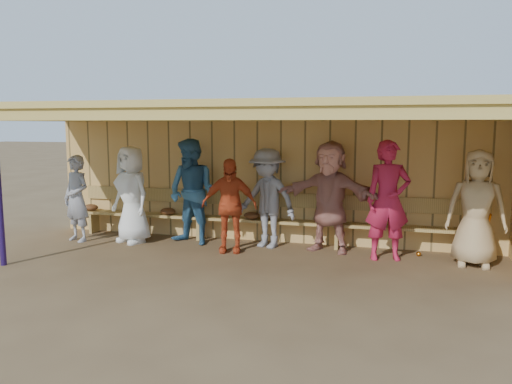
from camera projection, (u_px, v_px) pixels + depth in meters
ground at (250, 258)px, 8.16m from camera, size 90.00×90.00×0.00m
player_a at (77, 198)px, 9.27m from camera, size 0.68×0.55×1.61m
player_b at (132, 195)px, 9.17m from camera, size 1.03×0.87×1.79m
player_c at (192, 192)px, 9.04m from camera, size 1.11×0.97×1.92m
player_d at (229, 205)px, 8.50m from camera, size 1.00×0.57×1.61m
player_e at (267, 198)px, 8.80m from camera, size 1.29×0.98×1.76m
player_f at (329, 196)px, 8.50m from camera, size 1.85×0.94×1.91m
player_g at (388, 200)px, 7.98m from camera, size 0.79×0.61×1.93m
player_h at (476, 208)px, 7.63m from camera, size 0.93×0.64×1.81m
dugout_structure at (283, 153)px, 8.49m from camera, size 8.80×3.20×2.50m
bench at (267, 215)px, 9.16m from camera, size 7.60×0.34×0.93m
dugout_equipment at (215, 215)px, 9.29m from camera, size 7.49×0.62×0.80m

